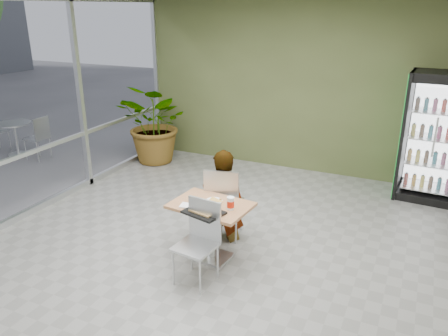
% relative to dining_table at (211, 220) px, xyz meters
% --- Properties ---
extents(ground, '(7.00, 7.00, 0.00)m').
position_rel_dining_table_xyz_m(ground, '(-0.08, 0.13, -0.54)').
color(ground, gray).
rests_on(ground, ground).
extents(room_envelope, '(6.00, 7.00, 3.20)m').
position_rel_dining_table_xyz_m(room_envelope, '(-0.08, 0.13, 1.06)').
color(room_envelope, beige).
rests_on(room_envelope, ground).
extents(storefront_frame, '(0.10, 7.00, 3.20)m').
position_rel_dining_table_xyz_m(storefront_frame, '(-3.08, 0.13, 1.06)').
color(storefront_frame, silver).
rests_on(storefront_frame, ground).
extents(dining_table, '(1.01, 0.75, 0.75)m').
position_rel_dining_table_xyz_m(dining_table, '(0.00, 0.00, 0.00)').
color(dining_table, '#BB7850').
rests_on(dining_table, ground).
extents(chair_far, '(0.54, 0.55, 1.04)m').
position_rel_dining_table_xyz_m(chair_far, '(-0.07, 0.49, 0.07)').
color(chair_far, silver).
rests_on(chair_far, ground).
extents(chair_near, '(0.47, 0.48, 0.97)m').
position_rel_dining_table_xyz_m(chair_near, '(0.08, -0.43, 0.03)').
color(chair_near, silver).
rests_on(chair_near, ground).
extents(seated_woman, '(0.64, 0.48, 1.57)m').
position_rel_dining_table_xyz_m(seated_woman, '(-0.09, 0.55, -0.05)').
color(seated_woman, black).
rests_on(seated_woman, ground).
extents(pizza_plate, '(0.30, 0.27, 0.03)m').
position_rel_dining_table_xyz_m(pizza_plate, '(0.00, 0.09, 0.23)').
color(pizza_plate, white).
rests_on(pizza_plate, dining_table).
extents(soda_cup, '(0.09, 0.09, 0.16)m').
position_rel_dining_table_xyz_m(soda_cup, '(0.28, -0.03, 0.29)').
color(soda_cup, white).
rests_on(soda_cup, dining_table).
extents(napkin_stack, '(0.16, 0.16, 0.02)m').
position_rel_dining_table_xyz_m(napkin_stack, '(-0.24, -0.18, 0.22)').
color(napkin_stack, white).
rests_on(napkin_stack, dining_table).
extents(cafeteria_tray, '(0.51, 0.42, 0.03)m').
position_rel_dining_table_xyz_m(cafeteria_tray, '(0.04, -0.27, 0.23)').
color(cafeteria_tray, black).
rests_on(cafeteria_tray, dining_table).
extents(beverage_fridge, '(0.99, 0.78, 2.07)m').
position_rel_dining_table_xyz_m(beverage_fridge, '(2.40, 3.18, 0.50)').
color(beverage_fridge, black).
rests_on(beverage_fridge, ground).
extents(potted_plant, '(1.70, 1.55, 1.61)m').
position_rel_dining_table_xyz_m(potted_plant, '(-2.60, 2.83, 0.27)').
color(potted_plant, '#346829').
rests_on(potted_plant, ground).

